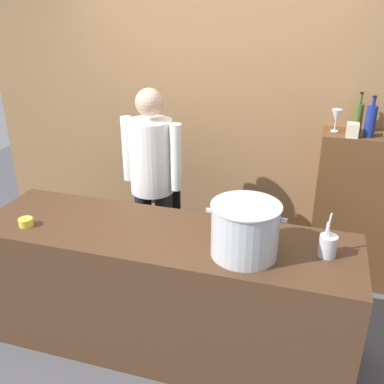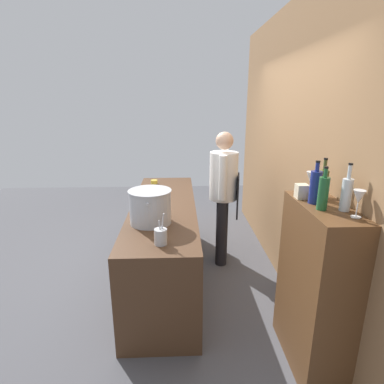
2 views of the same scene
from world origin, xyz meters
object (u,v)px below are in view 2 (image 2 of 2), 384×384
at_px(butter_jar, 154,182).
at_px(wine_glass_short, 359,198).
at_px(wine_glass_tall, 311,178).
at_px(chef, 224,189).
at_px(wine_bottle_olive, 323,184).
at_px(wine_bottle_clear, 346,194).
at_px(stockpot_large, 150,207).
at_px(utensil_crock, 161,236).
at_px(wine_bottle_green, 323,193).
at_px(wine_bottle_cobalt, 315,187).
at_px(spice_tin_cream, 302,191).

height_order(butter_jar, wine_glass_short, wine_glass_short).
distance_m(butter_jar, wine_glass_tall, 2.38).
relative_size(chef, wine_bottle_olive, 5.38).
bearing_deg(wine_glass_tall, wine_bottle_clear, 9.46).
distance_m(wine_bottle_clear, wine_glass_short, 0.13).
bearing_deg(stockpot_large, wine_bottle_olive, 65.26).
xyz_separation_m(utensil_crock, wine_glass_tall, (-0.01, 1.18, 0.46)).
xyz_separation_m(utensil_crock, wine_bottle_green, (0.36, 1.10, 0.46)).
bearing_deg(wine_glass_short, wine_bottle_cobalt, -152.42).
xyz_separation_m(butter_jar, wine_glass_tall, (1.88, 1.37, 0.50)).
relative_size(wine_bottle_cobalt, wine_glass_short, 1.73).
xyz_separation_m(chef, wine_bottle_olive, (1.50, 0.51, 0.46)).
height_order(wine_bottle_clear, spice_tin_cream, wine_bottle_clear).
xyz_separation_m(wine_bottle_green, wine_bottle_cobalt, (-0.13, 0.00, 0.01)).
bearing_deg(wine_bottle_cobalt, wine_bottle_green, -1.22).
height_order(wine_bottle_cobalt, wine_glass_short, wine_bottle_cobalt).
xyz_separation_m(wine_bottle_green, wine_bottle_clear, (0.03, 0.14, 0.00)).
bearing_deg(stockpot_large, wine_glass_short, 54.57).
xyz_separation_m(utensil_crock, wine_glass_short, (0.51, 1.25, 0.47)).
xyz_separation_m(wine_glass_tall, spice_tin_cream, (0.12, -0.12, -0.07)).
bearing_deg(wine_bottle_green, wine_bottle_clear, 79.57).
bearing_deg(butter_jar, wine_bottle_olive, 34.42).
relative_size(butter_jar, wine_bottle_clear, 0.29).
xyz_separation_m(stockpot_large, butter_jar, (-1.43, -0.08, -0.13)).
bearing_deg(wine_bottle_olive, wine_bottle_clear, 10.74).
distance_m(wine_bottle_green, wine_glass_tall, 0.38).
height_order(chef, stockpot_large, chef).
bearing_deg(wine_bottle_clear, utensil_crock, -107.39).
bearing_deg(utensil_crock, wine_bottle_clear, 72.61).
height_order(butter_jar, wine_bottle_cobalt, wine_bottle_cobalt).
relative_size(wine_bottle_green, wine_bottle_olive, 0.95).
distance_m(butter_jar, wine_bottle_olive, 2.52).
bearing_deg(butter_jar, utensil_crock, 5.90).
bearing_deg(wine_bottle_olive, butter_jar, -145.58).
relative_size(chef, wine_bottle_cobalt, 5.43).
bearing_deg(wine_bottle_clear, wine_bottle_green, -100.43).
distance_m(utensil_crock, wine_bottle_cobalt, 1.22).
relative_size(utensil_crock, wine_glass_tall, 1.52).
relative_size(chef, wine_bottle_clear, 5.20).
bearing_deg(stockpot_large, spice_tin_cream, 64.12).
xyz_separation_m(wine_bottle_olive, wine_bottle_cobalt, (0.08, -0.09, 0.00)).
bearing_deg(chef, wine_glass_short, -152.55).
bearing_deg(wine_bottle_olive, chef, -161.34).
bearing_deg(wine_bottle_clear, spice_tin_cream, -146.81).
relative_size(utensil_crock, wine_bottle_cobalt, 0.86).
relative_size(chef, utensil_crock, 6.32).
xyz_separation_m(wine_bottle_green, spice_tin_cream, (-0.25, -0.04, -0.06)).
distance_m(chef, wine_bottle_green, 1.82).
xyz_separation_m(butter_jar, spice_tin_cream, (2.00, 1.26, 0.44)).
height_order(wine_bottle_green, spice_tin_cream, wine_bottle_green).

